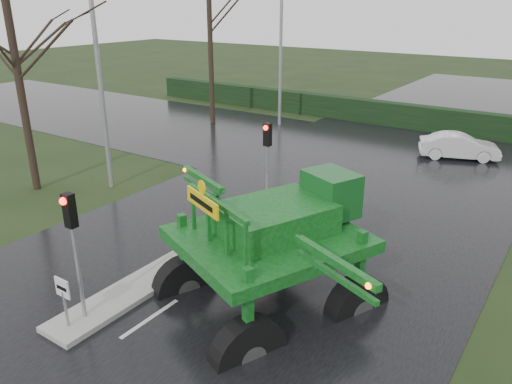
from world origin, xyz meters
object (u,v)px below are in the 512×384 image
Objects in this scene: keep_left_sign at (63,295)px; street_light_left_near at (101,46)px; street_light_left_far at (285,29)px; traffic_signal_near at (72,230)px; traffic_signal_mid at (267,148)px; crop_sprayer at (189,214)px; white_sedan at (457,159)px.

street_light_left_near is (-6.89, 7.50, 4.93)m from keep_left_sign.
street_light_left_far is (0.00, 14.00, 0.00)m from street_light_left_near.
street_light_left_far is at bearing 107.78° from keep_left_sign.
traffic_signal_near reaches higher than keep_left_sign.
traffic_signal_mid is at bearing 90.00° from traffic_signal_near.
street_light_left_near is at bearing 134.53° from traffic_signal_near.
street_light_left_far is 20.16m from crop_sprayer.
street_light_left_far reaches higher than white_sedan.
traffic_signal_mid is 5.73m from crop_sprayer.
street_light_left_near is at bearing 175.72° from crop_sprayer.
keep_left_sign is at bearing -90.00° from traffic_signal_near.
street_light_left_near is 14.00m from street_light_left_far.
traffic_signal_near is 0.35× the size of street_light_left_far.
traffic_signal_mid is 12.50m from white_sedan.
white_sedan is (3.23, 17.05, -2.26)m from crop_sprayer.
street_light_left_far is (-6.89, 21.01, 3.40)m from traffic_signal_near.
keep_left_sign is at bearing 147.06° from white_sedan.
traffic_signal_near is at bearing 90.00° from keep_left_sign.
street_light_left_near and street_light_left_far have the same top height.
traffic_signal_near is at bearing -90.00° from traffic_signal_mid.
crop_sprayer reaches higher than white_sedan.
traffic_signal_mid is at bearing 90.00° from keep_left_sign.
crop_sprayer is (8.00, -4.12, -3.73)m from street_light_left_near.
traffic_signal_near is 0.44× the size of crop_sprayer.
keep_left_sign is 3.75m from crop_sprayer.
keep_left_sign is 11.32m from street_light_left_near.
street_light_left_far is at bearing 108.17° from traffic_signal_near.
street_light_left_near reaches higher than traffic_signal_near.
traffic_signal_mid is 0.90× the size of white_sedan.
traffic_signal_mid is 0.35× the size of street_light_left_near.
white_sedan is at bearing 69.21° from traffic_signal_mid.
keep_left_sign is 0.34× the size of white_sedan.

